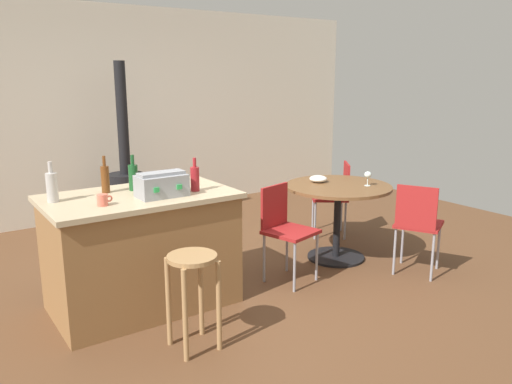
{
  "coord_description": "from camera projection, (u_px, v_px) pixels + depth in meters",
  "views": [
    {
      "loc": [
        -2.07,
        -3.59,
        1.85
      ],
      "look_at": [
        0.56,
        0.25,
        0.76
      ],
      "focal_mm": 35.7,
      "sensor_mm": 36.0,
      "label": 1
    }
  ],
  "objects": [
    {
      "name": "bottle_1",
      "position": [
        133.0,
        177.0,
        4.08
      ],
      "size": [
        0.07,
        0.07,
        0.29
      ],
      "color": "#194C23",
      "rests_on": "kitchen_island"
    },
    {
      "name": "folding_chair_far",
      "position": [
        285.0,
        225.0,
        4.58
      ],
      "size": [
        0.49,
        0.49,
        0.87
      ],
      "color": "maroon",
      "rests_on": "ground_plane"
    },
    {
      "name": "wooden_stool",
      "position": [
        193.0,
        281.0,
        3.42
      ],
      "size": [
        0.34,
        0.34,
        0.67
      ],
      "color": "#A37A4C",
      "rests_on": "ground_plane"
    },
    {
      "name": "back_wall",
      "position": [
        100.0,
        113.0,
        6.5
      ],
      "size": [
        8.0,
        0.1,
        2.7
      ],
      "primitive_type": "cube",
      "color": "silver",
      "rests_on": "ground_plane"
    },
    {
      "name": "dining_table",
      "position": [
        338.0,
        202.0,
        5.09
      ],
      "size": [
        1.05,
        1.05,
        0.77
      ],
      "color": "black",
      "rests_on": "ground_plane"
    },
    {
      "name": "kitchen_island",
      "position": [
        142.0,
        250.0,
        4.07
      ],
      "size": [
        1.45,
        0.88,
        0.93
      ],
      "color": "olive",
      "rests_on": "ground_plane"
    },
    {
      "name": "bottle_0",
      "position": [
        52.0,
        187.0,
        3.7
      ],
      "size": [
        0.08,
        0.08,
        0.3
      ],
      "color": "#B7B2AD",
      "rests_on": "kitchen_island"
    },
    {
      "name": "wood_stove",
      "position": [
        126.0,
        188.0,
        6.22
      ],
      "size": [
        0.44,
        0.45,
        2.0
      ],
      "color": "black",
      "rests_on": "ground_plane"
    },
    {
      "name": "cup_0",
      "position": [
        103.0,
        200.0,
        3.61
      ],
      "size": [
        0.11,
        0.08,
        0.08
      ],
      "color": "#DB6651",
      "rests_on": "kitchen_island"
    },
    {
      "name": "bottle_3",
      "position": [
        105.0,
        179.0,
        3.99
      ],
      "size": [
        0.06,
        0.06,
        0.29
      ],
      "color": "#603314",
      "rests_on": "kitchen_island"
    },
    {
      "name": "bottle_2",
      "position": [
        195.0,
        178.0,
        4.05
      ],
      "size": [
        0.07,
        0.07,
        0.27
      ],
      "color": "maroon",
      "rests_on": "kitchen_island"
    },
    {
      "name": "cup_1",
      "position": [
        171.0,
        180.0,
        4.27
      ],
      "size": [
        0.12,
        0.09,
        0.09
      ],
      "color": "#DB6651",
      "rests_on": "kitchen_island"
    },
    {
      "name": "folding_chair_near",
      "position": [
        335.0,
        193.0,
        5.87
      ],
      "size": [
        0.56,
        0.56,
        0.85
      ],
      "color": "maroon",
      "rests_on": "ground_plane"
    },
    {
      "name": "serving_bowl",
      "position": [
        318.0,
        179.0,
        5.18
      ],
      "size": [
        0.18,
        0.18,
        0.07
      ],
      "primitive_type": "ellipsoid",
      "color": "white",
      "rests_on": "dining_table"
    },
    {
      "name": "folding_chair_left",
      "position": [
        418.0,
        221.0,
        4.69
      ],
      "size": [
        0.54,
        0.54,
        0.87
      ],
      "color": "maroon",
      "rests_on": "ground_plane"
    },
    {
      "name": "ground_plane",
      "position": [
        219.0,
        290.0,
        4.44
      ],
      "size": [
        8.8,
        8.8,
        0.0
      ],
      "primitive_type": "plane",
      "color": "brown"
    },
    {
      "name": "toolbox",
      "position": [
        162.0,
        185.0,
        3.88
      ],
      "size": [
        0.37,
        0.24,
        0.19
      ],
      "color": "gray",
      "rests_on": "kitchen_island"
    },
    {
      "name": "wine_glass",
      "position": [
        368.0,
        175.0,
        5.0
      ],
      "size": [
        0.07,
        0.07,
        0.14
      ],
      "color": "silver",
      "rests_on": "dining_table"
    }
  ]
}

